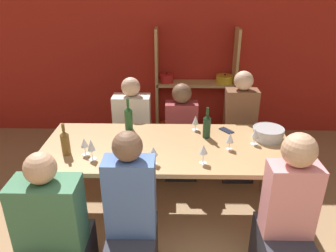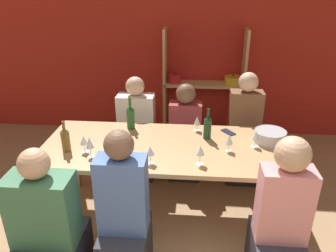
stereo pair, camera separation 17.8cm
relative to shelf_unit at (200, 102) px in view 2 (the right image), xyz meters
name	(u,v)px [view 2 (the right image)]	position (x,y,z in m)	size (l,w,h in m)	color
wall_back_red	(186,42)	(-0.23, 0.20, 0.82)	(8.80, 0.06, 2.70)	red
shelf_unit	(200,102)	(0.00, 0.00, 0.00)	(1.13, 0.30, 1.56)	tan
dining_table	(167,154)	(-0.32, -1.83, 0.15)	(2.28, 0.97, 0.77)	tan
mixing_bowl	(270,136)	(0.62, -1.68, 0.30)	(0.29, 0.29, 0.11)	#B7BABC
wine_bottle_green	(131,117)	(-0.72, -1.49, 0.37)	(0.08, 0.08, 0.33)	#1E4C23
wine_bottle_dark	(207,127)	(0.04, -1.66, 0.36)	(0.07, 0.07, 0.30)	#19381E
wine_bottle_amber	(65,139)	(-1.20, -2.01, 0.36)	(0.07, 0.07, 0.29)	brown
wine_glass_empty_a	(229,140)	(0.22, -1.89, 0.35)	(0.07, 0.07, 0.16)	white
wine_glass_red_a	(256,136)	(0.47, -1.79, 0.35)	(0.07, 0.07, 0.16)	white
wine_glass_white_a	(84,141)	(-1.03, -2.02, 0.35)	(0.07, 0.07, 0.16)	white
wine_glass_empty_b	(200,151)	(-0.03, -2.14, 0.37)	(0.07, 0.07, 0.17)	white
wine_glass_white_b	(197,121)	(-0.05, -1.49, 0.35)	(0.07, 0.07, 0.16)	white
wine_glass_white_c	(90,143)	(-0.96, -2.09, 0.37)	(0.07, 0.07, 0.18)	white
wine_glass_red_b	(150,151)	(-0.44, -2.16, 0.35)	(0.07, 0.07, 0.16)	white
cell_phone	(228,132)	(0.26, -1.51, 0.25)	(0.15, 0.16, 0.01)	#1E2338
person_near_a	(125,229)	(-0.57, -2.63, -0.05)	(0.35, 0.44, 1.28)	#2D2D38
person_far_a	(242,140)	(0.47, -1.08, -0.05)	(0.35, 0.44, 1.27)	#2D2D38
person_near_b	(49,239)	(-1.13, -2.70, -0.11)	(0.46, 0.57, 1.16)	#2D2D38
person_far_b	(185,141)	(-0.18, -1.05, -0.11)	(0.36, 0.46, 1.12)	#2D2D38
person_near_c	(278,237)	(0.53, -2.63, -0.04)	(0.35, 0.44, 1.28)	#2D2D38
person_far_c	(137,139)	(-0.75, -1.05, -0.10)	(0.42, 0.52, 1.18)	#2D2D38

